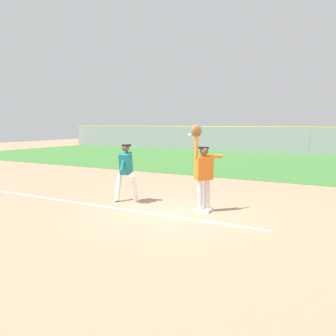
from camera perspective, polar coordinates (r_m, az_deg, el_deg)
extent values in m
plane|color=tan|center=(9.40, 1.09, -7.21)|extent=(69.57, 69.57, 0.00)
cube|color=#3D7533|center=(22.14, 18.37, 0.69)|extent=(46.40, 14.46, 0.01)
cube|color=white|center=(11.25, -15.29, -5.06)|extent=(12.00, 0.13, 0.01)
cube|color=white|center=(9.71, 5.70, -6.55)|extent=(0.39, 0.39, 0.08)
cylinder|color=silver|center=(9.68, 6.13, -4.26)|extent=(0.21, 0.21, 0.85)
cylinder|color=silver|center=(9.59, 5.05, -4.35)|extent=(0.21, 0.21, 0.85)
cube|color=orange|center=(9.52, 5.65, -0.02)|extent=(0.48, 0.50, 0.60)
sphere|color=brown|center=(9.48, 5.68, 2.71)|extent=(0.32, 0.32, 0.23)
cube|color=black|center=(9.50, 5.60, 3.17)|extent=(0.30, 0.29, 0.05)
cylinder|color=orange|center=(9.37, 4.47, 3.63)|extent=(0.13, 0.13, 0.62)
cylinder|color=orange|center=(9.58, 6.86, 1.81)|extent=(0.47, 0.53, 0.09)
ellipsoid|color=brown|center=(9.36, 4.49, 5.83)|extent=(0.29, 0.30, 0.32)
cylinder|color=white|center=(10.63, -5.32, -3.23)|extent=(0.26, 0.46, 0.85)
cylinder|color=white|center=(10.97, -7.81, -2.94)|extent=(0.26, 0.46, 0.85)
cube|color=#197272|center=(10.69, -6.64, 0.74)|extent=(0.39, 0.58, 0.66)
sphere|color=brown|center=(10.65, -6.68, 3.17)|extent=(0.28, 0.28, 0.23)
cube|color=black|center=(10.64, -6.52, 3.57)|extent=(0.27, 0.25, 0.05)
cylinder|color=#197272|center=(10.89, -6.24, 1.30)|extent=(0.20, 0.41, 0.58)
cylinder|color=#197272|center=(10.48, -7.07, 1.06)|extent=(0.20, 0.41, 0.58)
sphere|color=white|center=(9.90, 3.40, 5.22)|extent=(0.07, 0.07, 0.07)
cube|color=#93999E|center=(29.17, 21.34, 3.97)|extent=(46.40, 0.06, 2.00)
cylinder|color=yellow|center=(29.14, 21.44, 5.99)|extent=(46.40, 0.06, 0.06)
cylinder|color=gray|center=(39.92, -13.82, 4.94)|extent=(0.08, 0.08, 2.00)
cylinder|color=gray|center=(32.98, 0.95, 4.75)|extent=(0.08, 0.08, 2.00)
cylinder|color=gray|center=(29.17, 21.34, 3.97)|extent=(0.08, 0.08, 2.00)
cube|color=#23389E|center=(35.70, 6.88, 4.19)|extent=(4.50, 2.14, 0.55)
cube|color=#2D333D|center=(35.68, 6.89, 4.95)|extent=(2.29, 1.87, 0.40)
cylinder|color=black|center=(36.16, 9.55, 3.74)|extent=(0.61, 0.25, 0.60)
cylinder|color=black|center=(34.35, 8.61, 3.59)|extent=(0.61, 0.25, 0.60)
cylinder|color=black|center=(37.12, 5.27, 3.89)|extent=(0.61, 0.25, 0.60)
cylinder|color=black|center=(35.36, 4.13, 3.75)|extent=(0.61, 0.25, 0.60)
cube|color=white|center=(33.89, 14.80, 3.86)|extent=(4.51, 2.17, 0.55)
cube|color=#2D333D|center=(33.87, 14.83, 4.66)|extent=(2.30, 1.88, 0.40)
cylinder|color=black|center=(34.38, 17.59, 3.35)|extent=(0.61, 0.26, 0.60)
cylinder|color=black|center=(32.56, 16.67, 3.19)|extent=(0.61, 0.26, 0.60)
cylinder|color=black|center=(35.28, 13.06, 3.58)|extent=(0.61, 0.26, 0.60)
cylinder|color=black|center=(33.51, 11.91, 3.44)|extent=(0.61, 0.26, 0.60)
cube|color=#B7B7BC|center=(33.40, 23.98, 3.44)|extent=(4.45, 2.02, 0.55)
cube|color=#2D333D|center=(33.38, 24.02, 4.26)|extent=(2.25, 1.81, 0.40)
cylinder|color=black|center=(34.50, 21.68, 3.19)|extent=(0.61, 0.24, 0.60)
cylinder|color=black|center=(32.62, 21.28, 3.01)|extent=(0.61, 0.24, 0.60)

